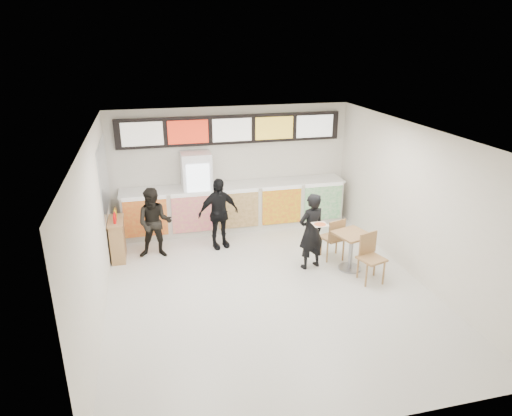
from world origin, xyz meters
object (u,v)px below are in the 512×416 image
object	(u,v)px
customer_left	(155,223)
customer_mid	(218,213)
condiment_ledge	(118,239)
service_counter	(235,206)
customer_main	(311,231)
drinks_fridge	(197,193)
cafe_table	(351,244)

from	to	relation	value
customer_left	customer_mid	bearing A→B (deg)	15.91
condiment_ledge	service_counter	bearing A→B (deg)	20.85
service_counter	condiment_ledge	bearing A→B (deg)	-159.15
customer_left	customer_mid	world-z (taller)	customer_mid
service_counter	condiment_ledge	world-z (taller)	service_counter
customer_main	customer_left	bearing A→B (deg)	-37.69
service_counter	condiment_ledge	distance (m)	3.02
drinks_fridge	customer_mid	size ratio (longest dim) A/B	1.22
cafe_table	condiment_ledge	size ratio (longest dim) A/B	1.60
customer_mid	cafe_table	size ratio (longest dim) A/B	0.96
service_counter	drinks_fridge	xyz separation A→B (m)	(-0.93, 0.02, 0.43)
service_counter	customer_mid	distance (m)	1.20
service_counter	drinks_fridge	size ratio (longest dim) A/B	2.78
customer_main	cafe_table	bearing A→B (deg)	145.26
customer_mid	drinks_fridge	bearing A→B (deg)	94.27
service_counter	customer_mid	bearing A→B (deg)	-120.21
customer_main	condiment_ledge	world-z (taller)	customer_main
drinks_fridge	customer_main	world-z (taller)	drinks_fridge
drinks_fridge	condiment_ledge	bearing A→B (deg)	-149.96
customer_left	condiment_ledge	distance (m)	0.88
customer_main	cafe_table	distance (m)	0.87
drinks_fridge	condiment_ledge	world-z (taller)	drinks_fridge
condiment_ledge	cafe_table	bearing A→B (deg)	-19.58
cafe_table	drinks_fridge	bearing A→B (deg)	118.79
customer_main	service_counter	bearing A→B (deg)	-81.30
customer_left	service_counter	bearing A→B (deg)	39.73
customer_main	customer_mid	bearing A→B (deg)	-55.89
cafe_table	condiment_ledge	xyz separation A→B (m)	(-4.70, 1.67, -0.10)
customer_mid	cafe_table	world-z (taller)	customer_mid
customer_left	condiment_ledge	bearing A→B (deg)	-178.29
drinks_fridge	cafe_table	bearing A→B (deg)	-44.47
service_counter	customer_main	world-z (taller)	customer_main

